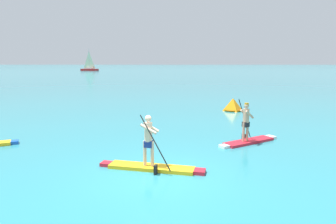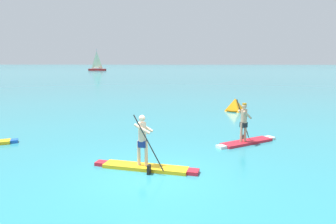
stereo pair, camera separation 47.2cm
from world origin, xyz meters
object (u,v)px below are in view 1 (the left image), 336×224
(race_marker_buoy, at_px, (233,105))
(sailboat_left_horizon, at_px, (90,68))
(paddleboarder_mid_center, at_px, (151,159))
(paddleboarder_far_right, at_px, (248,134))

(race_marker_buoy, bearing_deg, sailboat_left_horizon, 112.17)
(paddleboarder_mid_center, xyz_separation_m, paddleboarder_far_right, (3.98, 3.38, 0.01))
(sailboat_left_horizon, bearing_deg, paddleboarder_mid_center, -61.62)
(paddleboarder_mid_center, xyz_separation_m, sailboat_left_horizon, (-27.58, 91.73, 0.58))
(race_marker_buoy, distance_m, sailboat_left_horizon, 86.12)
(paddleboarder_far_right, relative_size, sailboat_left_horizon, 0.40)
(paddleboarder_mid_center, height_order, sailboat_left_horizon, sailboat_left_horizon)
(paddleboarder_mid_center, bearing_deg, paddleboarder_far_right, 52.42)
(paddleboarder_mid_center, distance_m, sailboat_left_horizon, 95.79)
(paddleboarder_mid_center, distance_m, paddleboarder_far_right, 5.22)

